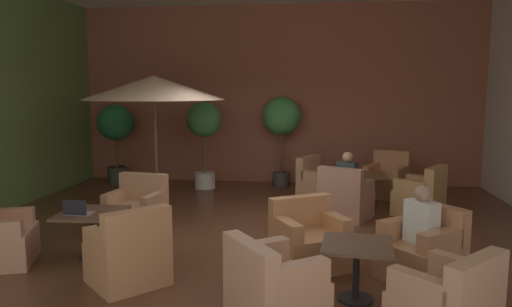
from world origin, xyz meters
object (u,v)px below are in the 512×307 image
armchair_front_right_west (345,199)px  iced_drink_cup (79,208)px  armchair_front_right_south (319,184)px  potted_tree_mid_left (116,129)px  cafe_table_mid_center (357,256)px  patio_umbrella_tall_red (154,88)px  potted_tree_left_corner (282,121)px  armchair_mid_center_east (448,306)px  armchair_mid_center_west (309,242)px  armchair_mid_center_south (422,253)px  patron_blue_shirt (422,217)px  armchair_front_left_north (137,212)px  armchair_front_right_north (421,197)px  cafe_table_front_left (92,220)px  armchair_front_right_east (387,180)px  armchair_front_left_south (129,256)px  armchair_mid_center_north (273,290)px  patron_by_window (347,174)px  cafe_table_front_right (367,182)px  open_laptop (77,211)px  potted_tree_mid_right (204,128)px

armchair_front_right_west → iced_drink_cup: size_ratio=9.03×
armchair_front_right_south → potted_tree_mid_left: potted_tree_mid_left is taller
armchair_front_right_south → cafe_table_mid_center: armchair_front_right_south is taller
patio_umbrella_tall_red → potted_tree_left_corner: 3.13m
armchair_mid_center_east → armchair_mid_center_west: bearing=128.1°
armchair_mid_center_east → armchair_mid_center_south: size_ratio=1.02×
cafe_table_mid_center → patron_blue_shirt: size_ratio=1.14×
armchair_front_left_north → armchair_front_right_north: 4.78m
patron_blue_shirt → iced_drink_cup: 4.20m
armchair_front_left_north → cafe_table_front_left: bearing=-98.7°
patio_umbrella_tall_red → armchair_mid_center_east: bearing=-46.3°
armchair_front_right_east → iced_drink_cup: 6.12m
armchair_front_left_south → armchair_front_right_west: size_ratio=1.06×
iced_drink_cup → cafe_table_front_left: bearing=16.6°
armchair_mid_center_west → patron_blue_shirt: 1.36m
armchair_front_right_east → armchair_front_right_north: bearing=-75.1°
armchair_mid_center_north → potted_tree_mid_left: size_ratio=0.59×
armchair_front_left_north → patron_by_window: 3.48m
cafe_table_front_left → armchair_mid_center_east: 4.30m
armchair_mid_center_north → potted_tree_left_corner: bearing=93.8°
armchair_mid_center_west → cafe_table_front_right: bearing=72.7°
cafe_table_front_left → potted_tree_mid_left: (-1.72, 4.70, 0.77)m
armchair_front_right_east → patron_blue_shirt: size_ratio=1.57×
armchair_front_right_north → armchair_mid_center_north: bearing=-117.5°
patio_umbrella_tall_red → iced_drink_cup: bearing=-91.0°
armchair_front_right_west → armchair_front_left_south: bearing=-129.2°
armchair_front_right_east → iced_drink_cup: bearing=-136.4°
armchair_front_left_south → patron_by_window: 4.09m
iced_drink_cup → armchair_front_left_south: bearing=-37.0°
cafe_table_mid_center → open_laptop: bearing=168.6°
armchair_mid_center_west → potted_tree_mid_right: size_ratio=0.56×
armchair_front_right_east → patio_umbrella_tall_red: 4.96m
potted_tree_mid_right → patron_blue_shirt: size_ratio=2.85×
cafe_table_mid_center → armchair_mid_center_south: size_ratio=0.73×
armchair_mid_center_north → armchair_mid_center_south: armchair_mid_center_south is taller
armchair_front_right_west → patron_blue_shirt: patron_blue_shirt is taller
armchair_front_left_south → patron_blue_shirt: size_ratio=1.58×
armchair_front_right_north → patron_by_window: bearing=-164.9°
armchair_front_right_north → armchair_front_left_south: bearing=-137.7°
potted_tree_mid_left → potted_tree_mid_right: 2.13m
armchair_front_right_north → armchair_front_left_north: bearing=-159.9°
armchair_front_right_east → armchair_mid_center_south: (-0.21, -4.38, -0.01)m
cafe_table_mid_center → potted_tree_left_corner: size_ratio=0.38×
armchair_front_left_south → cafe_table_mid_center: armchair_front_left_south is taller
cafe_table_mid_center → iced_drink_cup: (-3.44, 0.79, 0.19)m
cafe_table_front_right → potted_tree_mid_right: 3.71m
cafe_table_front_right → potted_tree_mid_left: bearing=165.5°
armchair_front_right_south → armchair_mid_center_north: (-0.42, -5.21, 0.01)m
patio_umbrella_tall_red → potted_tree_mid_left: 2.68m
potted_tree_mid_left → potted_tree_mid_right: size_ratio=0.96×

